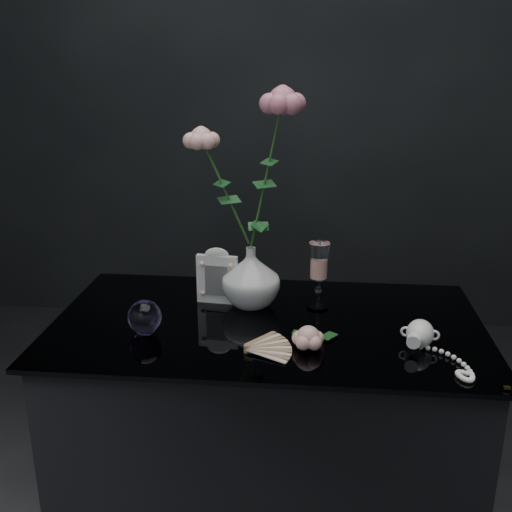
# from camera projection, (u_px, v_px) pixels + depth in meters

# --- Properties ---
(table) EXTENTS (1.05, 0.58, 0.76)m
(table) POSITION_uv_depth(u_px,v_px,m) (266.00, 452.00, 1.59)
(table) COLOR black
(table) RESTS_ON ground
(vase) EXTENTS (0.18, 0.18, 0.16)m
(vase) POSITION_uv_depth(u_px,v_px,m) (251.00, 277.00, 1.54)
(vase) COLOR silver
(vase) RESTS_ON table
(wine_glass) EXTENTS (0.07, 0.07, 0.18)m
(wine_glass) POSITION_uv_depth(u_px,v_px,m) (319.00, 276.00, 1.52)
(wine_glass) COLOR white
(wine_glass) RESTS_ON table
(picture_frame) EXTENTS (0.12, 0.10, 0.15)m
(picture_frame) POSITION_uv_depth(u_px,v_px,m) (217.00, 275.00, 1.56)
(picture_frame) COLOR silver
(picture_frame) RESTS_ON table
(paperweight) EXTENTS (0.08, 0.08, 0.08)m
(paperweight) POSITION_uv_depth(u_px,v_px,m) (145.00, 317.00, 1.40)
(paperweight) COLOR #967ECC
(paperweight) RESTS_ON table
(paper_fan) EXTENTS (0.20, 0.16, 0.02)m
(paper_fan) POSITION_uv_depth(u_px,v_px,m) (246.00, 348.00, 1.32)
(paper_fan) COLOR #F7E7C6
(paper_fan) RESTS_ON table
(loose_rose) EXTENTS (0.17, 0.19, 0.05)m
(loose_rose) POSITION_uv_depth(u_px,v_px,m) (308.00, 337.00, 1.33)
(loose_rose) COLOR #F6AE9F
(loose_rose) RESTS_ON table
(pearl_jar) EXTENTS (0.25, 0.26, 0.06)m
(pearl_jar) POSITION_uv_depth(u_px,v_px,m) (420.00, 332.00, 1.34)
(pearl_jar) COLOR white
(pearl_jar) RESTS_ON table
(roses) EXTENTS (0.27, 0.12, 0.45)m
(roses) POSITION_uv_depth(u_px,v_px,m) (250.00, 168.00, 1.45)
(roses) COLOR #FFABA0
(roses) RESTS_ON vase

